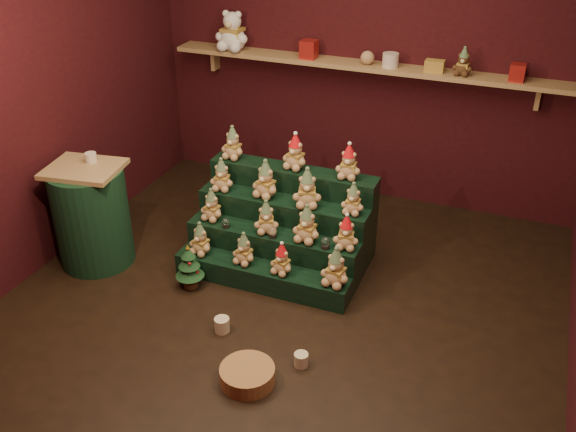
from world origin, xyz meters
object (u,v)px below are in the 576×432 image
at_px(side_table, 92,215).
at_px(snow_globe_a, 226,223).
at_px(riser_tier_front, 262,276).
at_px(white_bear, 232,26).
at_px(mug_left, 222,325).
at_px(wicker_basket, 247,375).
at_px(brown_bear, 463,62).
at_px(mug_right, 301,360).
at_px(snow_globe_b, 273,232).
at_px(mini_christmas_tree, 189,266).
at_px(snow_globe_c, 325,243).

bearing_deg(side_table, snow_globe_a, 8.44).
distance_m(riser_tier_front, side_table, 1.45).
distance_m(side_table, white_bear, 2.21).
height_order(mug_left, wicker_basket, wicker_basket).
bearing_deg(white_bear, wicker_basket, -61.68).
bearing_deg(white_bear, brown_bear, 1.53).
bearing_deg(snow_globe_a, side_table, -162.63).
height_order(riser_tier_front, mug_right, riser_tier_front).
relative_size(mug_left, mug_right, 1.13).
height_order(snow_globe_b, mug_left, snow_globe_b).
bearing_deg(mini_christmas_tree, wicker_basket, -42.51).
bearing_deg(wicker_basket, mug_right, 45.54).
relative_size(snow_globe_b, brown_bear, 0.39).
bearing_deg(mug_left, brown_bear, 63.54).
xyz_separation_m(riser_tier_front, white_bear, (-1.02, 1.70, 1.46)).
height_order(snow_globe_a, side_table, side_table).
relative_size(snow_globe_b, mug_right, 0.95).
xyz_separation_m(snow_globe_c, side_table, (-1.86, -0.32, 0.01)).
distance_m(mug_right, brown_bear, 2.83).
bearing_deg(mug_right, white_bear, 123.81).
xyz_separation_m(mug_right, brown_bear, (0.50, 2.41, 1.39)).
xyz_separation_m(snow_globe_b, mini_christmas_tree, (-0.54, -0.37, -0.22)).
xyz_separation_m(snow_globe_c, white_bear, (-1.47, 1.54, 1.14)).
relative_size(side_table, mug_left, 7.94).
height_order(snow_globe_b, snow_globe_c, snow_globe_c).
bearing_deg(mini_christmas_tree, riser_tier_front, 22.19).
bearing_deg(snow_globe_a, mini_christmas_tree, -110.56).
xyz_separation_m(mini_christmas_tree, mug_right, (1.11, -0.51, -0.14)).
height_order(snow_globe_c, wicker_basket, snow_globe_c).
relative_size(snow_globe_b, mini_christmas_tree, 0.24).
xyz_separation_m(side_table, wicker_basket, (1.74, -0.82, -0.36)).
bearing_deg(riser_tier_front, mug_right, -50.08).
xyz_separation_m(mug_left, wicker_basket, (0.38, -0.39, 0.00)).
relative_size(mug_right, brown_bear, 0.41).
xyz_separation_m(riser_tier_front, mug_left, (-0.04, -0.60, -0.04)).
relative_size(mini_christmas_tree, white_bear, 0.83).
distance_m(snow_globe_b, wicker_basket, 1.24).
relative_size(side_table, brown_bear, 3.70).
bearing_deg(snow_globe_b, side_table, -167.32).
distance_m(mug_left, wicker_basket, 0.54).
relative_size(riser_tier_front, white_bear, 3.06).
distance_m(snow_globe_a, brown_bear, 2.37).
bearing_deg(snow_globe_a, white_bear, 112.74).
relative_size(riser_tier_front, mug_right, 14.84).
xyz_separation_m(side_table, mug_right, (2.00, -0.56, -0.37)).
bearing_deg(wicker_basket, mug_left, 134.22).
height_order(snow_globe_b, side_table, side_table).
bearing_deg(snow_globe_c, wicker_basket, -95.90).
height_order(mug_right, brown_bear, brown_bear).
bearing_deg(snow_globe_a, snow_globe_c, 0.00).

